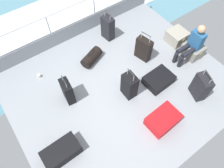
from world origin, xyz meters
TOP-DOWN VIEW (x-y plane):
  - ground_plane at (0.00, 0.00)m, footprint 4.40×5.20m
  - gunwale_port at (-2.17, 0.00)m, footprint 0.06×5.20m
  - railing_port at (-2.17, 0.00)m, footprint 0.04×4.20m
  - sea_wake at (-3.60, 0.00)m, footprint 12.00×12.00m
  - cargo_crate_0 at (-0.30, 2.18)m, footprint 0.52×0.49m
  - cargo_crate_1 at (0.31, 2.18)m, footprint 0.53×0.45m
  - passenger_seated at (0.31, 2.00)m, footprint 0.34×0.66m
  - suitcase_0 at (-1.57, 0.72)m, footprint 0.37×0.26m
  - suitcase_1 at (-0.40, 1.03)m, footprint 0.45×0.28m
  - suitcase_2 at (1.30, 0.17)m, footprint 0.52×0.73m
  - suitcase_3 at (0.27, 0.03)m, footprint 0.36×0.27m
  - suitcase_4 at (0.45, 0.83)m, footprint 0.55×0.71m
  - suitcase_5 at (1.25, 1.34)m, footprint 0.46×0.34m
  - suitcase_6 at (-0.43, -1.19)m, footprint 0.39×0.23m
  - suitcase_7 at (0.62, -1.96)m, footprint 0.44×0.76m
  - duffel_bag at (-1.09, -0.14)m, footprint 0.48×0.66m
  - paper_cup at (-1.43, -1.52)m, footprint 0.08×0.08m

SIDE VIEW (x-z plane):
  - sea_wake at x=-3.60m, z-range -0.35..-0.33m
  - ground_plane at x=0.00m, z-range -0.06..0.00m
  - paper_cup at x=-1.43m, z-range 0.00..0.10m
  - suitcase_4 at x=0.45m, z-range 0.00..0.23m
  - suitcase_2 at x=1.30m, z-range 0.00..0.28m
  - suitcase_7 at x=0.62m, z-range 0.00..0.28m
  - duffel_bag at x=-1.09m, z-range -0.06..0.35m
  - cargo_crate_1 at x=0.31m, z-range 0.00..0.34m
  - cargo_crate_0 at x=-0.30m, z-range 0.00..0.35m
  - gunwale_port at x=-2.17m, z-range 0.00..0.45m
  - suitcase_6 at x=-0.43m, z-range -0.08..0.73m
  - suitcase_1 at x=-0.40m, z-range -0.10..0.75m
  - suitcase_5 at x=1.25m, z-range -0.08..0.74m
  - suitcase_3 at x=0.27m, z-range -0.10..0.77m
  - suitcase_0 at x=-1.57m, z-range -0.08..0.76m
  - passenger_seated at x=0.31m, z-range 0.01..1.06m
  - railing_port at x=-2.17m, z-range 0.27..1.29m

